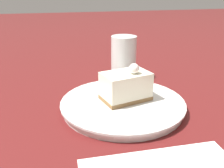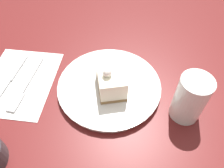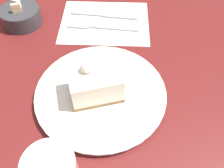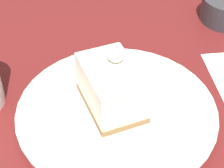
{
  "view_description": "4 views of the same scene",
  "coord_description": "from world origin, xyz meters",
  "px_view_note": "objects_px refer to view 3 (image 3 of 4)",
  "views": [
    {
      "loc": [
        0.42,
        -0.13,
        0.23
      ],
      "look_at": [
        -0.03,
        -0.02,
        0.05
      ],
      "focal_mm": 40.0,
      "sensor_mm": 36.0,
      "label": 1
    },
    {
      "loc": [
        -0.06,
        0.33,
        0.43
      ],
      "look_at": [
        -0.03,
        0.02,
        0.04
      ],
      "focal_mm": 35.0,
      "sensor_mm": 36.0,
      "label": 2
    },
    {
      "loc": [
        -0.3,
        -0.03,
        0.4
      ],
      "look_at": [
        -0.02,
        -0.02,
        0.04
      ],
      "focal_mm": 40.0,
      "sensor_mm": 36.0,
      "label": 3
    },
    {
      "loc": [
        -0.07,
        -0.32,
        0.35
      ],
      "look_at": [
        -0.02,
        0.01,
        0.04
      ],
      "focal_mm": 60.0,
      "sensor_mm": 36.0,
      "label": 4
    }
  ],
  "objects_px": {
    "fork": "(96,26)",
    "sugar_bowl": "(21,16)",
    "knife": "(110,15)",
    "cake_slice": "(96,84)",
    "plate": "(103,94)"
  },
  "relations": [
    {
      "from": "cake_slice",
      "to": "fork",
      "type": "relative_size",
      "value": 0.59
    },
    {
      "from": "plate",
      "to": "sugar_bowl",
      "type": "distance_m",
      "value": 0.31
    },
    {
      "from": "knife",
      "to": "sugar_bowl",
      "type": "xyz_separation_m",
      "value": [
        -0.03,
        0.22,
        0.02
      ]
    },
    {
      "from": "plate",
      "to": "sugar_bowl",
      "type": "relative_size",
      "value": 2.62
    },
    {
      "from": "knife",
      "to": "sugar_bowl",
      "type": "bearing_deg",
      "value": 103.68
    },
    {
      "from": "sugar_bowl",
      "to": "fork",
      "type": "bearing_deg",
      "value": -95.13
    },
    {
      "from": "cake_slice",
      "to": "sugar_bowl",
      "type": "bearing_deg",
      "value": 26.3
    },
    {
      "from": "fork",
      "to": "plate",
      "type": "bearing_deg",
      "value": -166.66
    },
    {
      "from": "fork",
      "to": "knife",
      "type": "height_order",
      "value": "same"
    },
    {
      "from": "cake_slice",
      "to": "sugar_bowl",
      "type": "relative_size",
      "value": 1.11
    },
    {
      "from": "fork",
      "to": "sugar_bowl",
      "type": "relative_size",
      "value": 1.87
    },
    {
      "from": "plate",
      "to": "knife",
      "type": "distance_m",
      "value": 0.25
    },
    {
      "from": "fork",
      "to": "sugar_bowl",
      "type": "bearing_deg",
      "value": 91.35
    },
    {
      "from": "cake_slice",
      "to": "knife",
      "type": "bearing_deg",
      "value": -19.06
    },
    {
      "from": "fork",
      "to": "sugar_bowl",
      "type": "distance_m",
      "value": 0.19
    }
  ]
}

